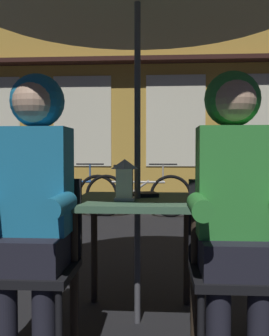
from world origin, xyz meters
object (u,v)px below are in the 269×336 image
at_px(lantern, 125,179).
at_px(person_right_hooded, 234,187).
at_px(person_left_hooded, 33,186).
at_px(bicycle_third, 138,195).
at_px(chair_left, 38,256).
at_px(chair_right, 231,259).
at_px(book, 140,195).
at_px(bicycle_second, 66,194).
at_px(cafe_table, 137,216).

relative_size(lantern, person_right_hooded, 0.17).
xyz_separation_m(person_left_hooded, bicycle_third, (0.26, 4.27, -0.50)).
bearing_deg(lantern, person_left_hooded, -141.42).
relative_size(chair_left, chair_right, 1.00).
distance_m(chair_right, bicycle_third, 4.27).
bearing_deg(book, bicycle_third, 79.02).
height_order(lantern, person_left_hooded, person_left_hooded).
distance_m(lantern, book, 0.23).
height_order(chair_right, bicycle_third, chair_right).
distance_m(person_left_hooded, bicycle_second, 4.43).
bearing_deg(person_right_hooded, person_left_hooded, 180.00).
bearing_deg(bicycle_second, person_left_hooded, -78.27).
bearing_deg(chair_left, bicycle_second, 101.88).
bearing_deg(person_left_hooded, book, 46.37).
xyz_separation_m(chair_left, person_left_hooded, (-0.00, -0.06, 0.36)).
height_order(person_left_hooded, book, person_left_hooded).
relative_size(cafe_table, lantern, 3.20).
xyz_separation_m(cafe_table, bicycle_third, (-0.22, 3.84, -0.29)).
bearing_deg(cafe_table, bicycle_second, 109.49).
distance_m(cafe_table, person_right_hooded, 0.67).
bearing_deg(cafe_table, chair_right, -37.55).
xyz_separation_m(person_right_hooded, bicycle_second, (-1.85, 4.31, -0.50)).
height_order(person_right_hooded, bicycle_second, person_right_hooded).
bearing_deg(chair_left, book, 43.03).
relative_size(cafe_table, bicycle_third, 0.44).
height_order(lantern, person_right_hooded, person_right_hooded).
distance_m(chair_right, book, 0.71).
distance_m(bicycle_second, bicycle_third, 1.16).
height_order(bicycle_third, book, bicycle_third).
bearing_deg(book, person_right_hooded, -62.44).
relative_size(cafe_table, bicycle_second, 0.44).
distance_m(bicycle_second, book, 4.06).
height_order(chair_left, person_right_hooded, person_right_hooded).
xyz_separation_m(cafe_table, book, (0.01, 0.09, 0.11)).
bearing_deg(person_left_hooded, lantern, 38.58).
bearing_deg(person_left_hooded, bicycle_second, 101.73).
relative_size(chair_left, bicycle_third, 0.52).
distance_m(chair_left, chair_right, 0.96).
xyz_separation_m(bicycle_third, book, (0.23, -3.75, 0.41)).
xyz_separation_m(person_left_hooded, bicycle_second, (-0.89, 4.31, -0.50)).
bearing_deg(chair_left, person_left_hooded, -90.00).
distance_m(chair_left, bicycle_third, 4.22).
bearing_deg(bicycle_third, chair_right, -80.58).
bearing_deg(book, bicycle_second, 95.59).
height_order(chair_right, person_right_hooded, person_right_hooded).
relative_size(cafe_table, chair_left, 0.85).
relative_size(chair_right, person_left_hooded, 0.62).
distance_m(bicycle_third, book, 3.78).
bearing_deg(person_right_hooded, chair_left, 176.61).
height_order(cafe_table, chair_left, chair_left).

